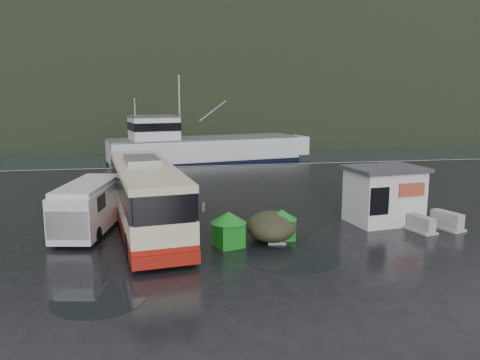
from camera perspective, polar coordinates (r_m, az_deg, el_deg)
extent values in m
plane|color=black|center=(20.55, -5.56, -6.70)|extent=(160.00, 160.00, 0.00)
cube|color=black|center=(129.76, -9.21, 7.48)|extent=(300.00, 180.00, 0.02)
cube|color=#999993|center=(40.08, -7.69, 1.59)|extent=(160.00, 0.60, 1.50)
ellipsoid|color=black|center=(269.92, -7.42, 8.90)|extent=(780.00, 540.00, 570.00)
cylinder|color=black|center=(17.92, 6.23, -9.27)|extent=(3.65, 3.65, 0.01)
cylinder|color=black|center=(15.03, -16.79, -13.62)|extent=(2.84, 2.84, 0.01)
cylinder|color=black|center=(25.76, 13.67, -3.44)|extent=(2.40, 2.40, 0.01)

